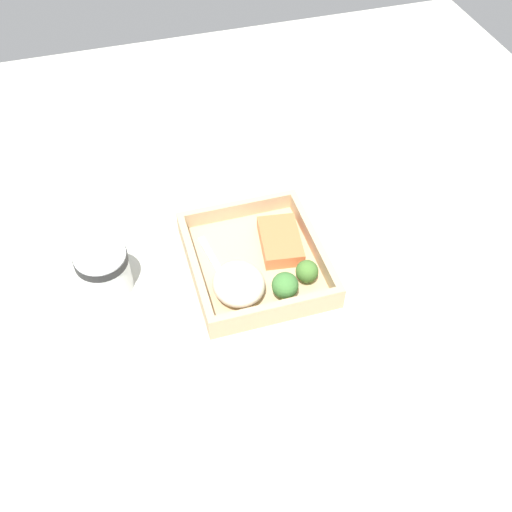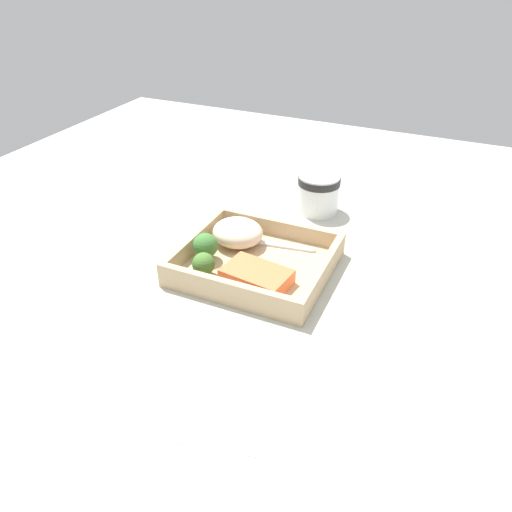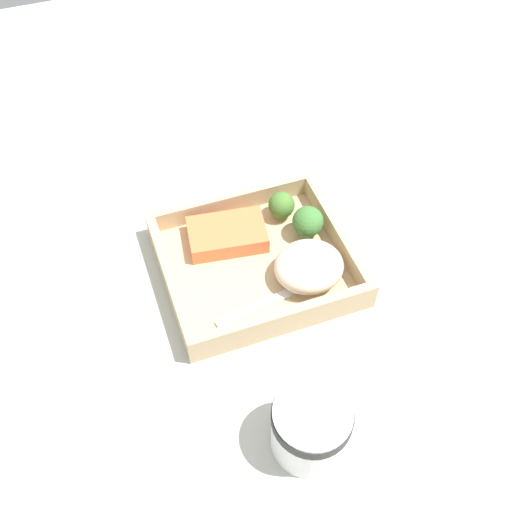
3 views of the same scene
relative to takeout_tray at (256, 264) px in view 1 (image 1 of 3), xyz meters
The scene contains 10 objects.
ground_plane 1.60cm from the takeout_tray, ahead, with size 160.00×160.00×2.00cm, color #B8B9AB.
takeout_tray is the anchor object (origin of this frame).
tray_rim 2.14cm from the takeout_tray, ahead, with size 24.43×21.82×3.08cm.
salmon_fillet 5.83cm from the takeout_tray, 115.33° to the left, with size 10.39×6.57×2.48cm, color #F07040.
mashed_potatoes 7.70cm from the takeout_tray, 38.79° to the right, with size 9.04×8.28×4.60cm, color beige.
broccoli_floret_1 9.16cm from the takeout_tray, 15.63° to the left, with size 4.25×4.25×4.89cm.
broccoli_floret_2 9.55cm from the takeout_tray, 47.40° to the left, with size 3.70×3.70×4.18cm.
fork 6.42cm from the takeout_tray, 80.71° to the right, with size 15.87×4.04×0.44cm.
paper_cup 24.89cm from the takeout_tray, 96.31° to the right, with size 8.42×8.42×7.88cm.
receipt_slip 27.77cm from the takeout_tray, 107.54° to the left, with size 9.85×15.41×0.24cm, color white.
Camera 1 is at (63.33, -18.66, 76.54)cm, focal length 42.00 mm.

